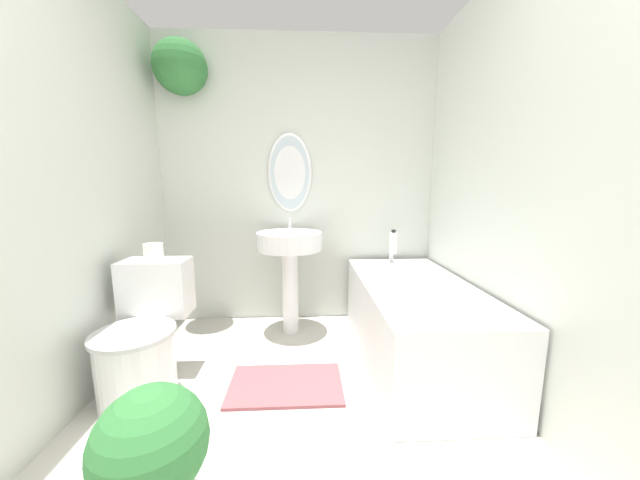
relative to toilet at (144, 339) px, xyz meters
name	(u,v)px	position (x,y,z in m)	size (l,w,h in m)	color
wall_back	(282,167)	(0.74, 1.04, 1.02)	(2.42, 0.40, 2.40)	silver
wall_left	(47,181)	(-0.30, -0.14, 0.88)	(0.06, 2.48, 2.40)	silver
wall_right	(527,182)	(2.06, -0.14, 0.88)	(0.06, 2.48, 2.40)	silver
toilet	(144,339)	(0.00, 0.00, 0.00)	(0.42, 0.62, 0.73)	white
pedestal_sink	(290,253)	(0.80, 0.74, 0.34)	(0.52, 0.52, 0.92)	white
bathtub	(415,320)	(1.66, 0.26, -0.03)	(0.70, 1.45, 0.62)	silver
shampoo_bottle	(393,243)	(1.66, 0.85, 0.40)	(0.06, 0.06, 0.20)	white
potted_plant	(152,451)	(0.40, -0.78, -0.02)	(0.37, 0.37, 0.52)	#9E6042
bath_mat	(286,385)	(0.80, 0.00, -0.31)	(0.67, 0.41, 0.02)	#934C51
toilet_paper_roll	(153,252)	(0.00, 0.21, 0.47)	(0.11, 0.11, 0.10)	white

